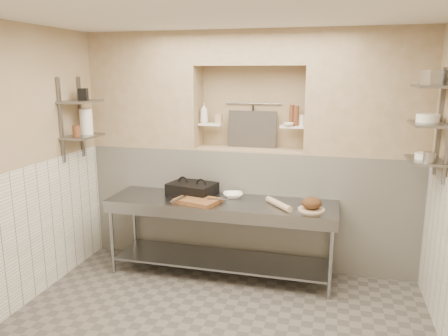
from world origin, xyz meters
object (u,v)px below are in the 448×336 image
(rolling_pin, at_px, (279,204))
(bowl_alcove, at_px, (289,124))
(mixing_bowl, at_px, (233,195))
(prep_table, at_px, (221,223))
(panini_press, at_px, (192,189))
(bread_loaf, at_px, (312,203))
(bottle_soap, at_px, (204,113))
(cutting_board, at_px, (198,200))
(jug_left, at_px, (86,122))

(rolling_pin, bearing_deg, bowl_alcove, 88.11)
(mixing_bowl, bearing_deg, prep_table, -120.66)
(panini_press, distance_m, bread_loaf, 1.43)
(prep_table, bearing_deg, mixing_bowl, 59.34)
(prep_table, bearing_deg, bowl_alcove, 36.76)
(prep_table, height_order, panini_press, panini_press)
(bowl_alcove, bearing_deg, bottle_soap, 178.11)
(mixing_bowl, bearing_deg, bread_loaf, -15.73)
(rolling_pin, relative_size, bread_loaf, 2.07)
(prep_table, xyz_separation_m, rolling_pin, (0.66, -0.06, 0.29))
(mixing_bowl, xyz_separation_m, bowl_alcove, (0.58, 0.34, 0.80))
(bread_loaf, distance_m, bowl_alcove, 1.02)
(panini_press, height_order, bowl_alcove, bowl_alcove)
(panini_press, relative_size, bowl_alcove, 4.87)
(prep_table, xyz_separation_m, cutting_board, (-0.24, -0.11, 0.28))
(prep_table, xyz_separation_m, bowl_alcove, (0.68, 0.51, 1.09))
(rolling_pin, height_order, bowl_alcove, bowl_alcove)
(bowl_alcove, bearing_deg, panini_press, -162.12)
(bowl_alcove, bearing_deg, rolling_pin, -91.89)
(panini_press, relative_size, cutting_board, 1.27)
(cutting_board, xyz_separation_m, jug_left, (-1.38, 0.06, 0.84))
(cutting_board, bearing_deg, rolling_pin, 3.20)
(panini_press, relative_size, mixing_bowl, 2.64)
(rolling_pin, xyz_separation_m, jug_left, (-2.28, 0.01, 0.83))
(prep_table, relative_size, rolling_pin, 5.94)
(prep_table, height_order, bowl_alcove, bowl_alcove)
(prep_table, relative_size, panini_press, 4.34)
(bottle_soap, bearing_deg, bread_loaf, -24.71)
(cutting_board, distance_m, jug_left, 1.62)
(bread_loaf, distance_m, jug_left, 2.75)
(panini_press, distance_m, bottle_soap, 0.95)
(bottle_soap, bearing_deg, bowl_alcove, -1.89)
(cutting_board, bearing_deg, panini_press, 119.75)
(bread_loaf, height_order, jug_left, jug_left)
(prep_table, bearing_deg, panini_press, 157.56)
(cutting_board, height_order, bread_loaf, bread_loaf)
(bread_loaf, bearing_deg, panini_press, 169.99)
(jug_left, bearing_deg, panini_press, 9.68)
(rolling_pin, xyz_separation_m, bowl_alcove, (0.02, 0.57, 0.80))
(jug_left, bearing_deg, bread_loaf, -0.86)
(jug_left, bearing_deg, mixing_bowl, 7.21)
(prep_table, distance_m, panini_press, 0.54)
(cutting_board, height_order, bowl_alcove, bowl_alcove)
(panini_press, height_order, mixing_bowl, panini_press)
(mixing_bowl, relative_size, rolling_pin, 0.52)
(panini_press, distance_m, rolling_pin, 1.08)
(cutting_board, bearing_deg, prep_table, 25.02)
(mixing_bowl, height_order, jug_left, jug_left)
(jug_left, bearing_deg, rolling_pin, -0.35)
(rolling_pin, distance_m, bottle_soap, 1.49)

